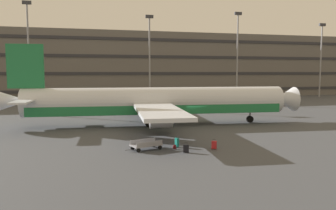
{
  "coord_description": "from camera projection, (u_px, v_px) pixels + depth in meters",
  "views": [
    {
      "loc": [
        -13.59,
        -39.74,
        6.66
      ],
      "look_at": [
        -4.42,
        -3.92,
        3.0
      ],
      "focal_mm": 35.72,
      "sensor_mm": 36.0,
      "label": 1
    }
  ],
  "objects": [
    {
      "name": "backpack_teal",
      "position": [
        175.0,
        147.0,
        28.85
      ],
      "size": [
        0.39,
        0.31,
        0.46
      ],
      "color": "maroon",
      "rests_on": "ground_plane"
    },
    {
      "name": "terminal_structure",
      "position": [
        134.0,
        65.0,
        90.93
      ],
      "size": [
        166.27,
        16.53,
        16.87
      ],
      "color": "#605B56",
      "rests_on": "ground_plane"
    },
    {
      "name": "suitcase_red",
      "position": [
        177.0,
        142.0,
        29.6
      ],
      "size": [
        0.31,
        0.42,
        0.98
      ],
      "color": "#147266",
      "rests_on": "ground_plane"
    },
    {
      "name": "ground_plane",
      "position": [
        194.0,
        125.0,
        42.32
      ],
      "size": [
        600.0,
        600.0,
        0.0
      ],
      "primitive_type": "plane",
      "color": "#424449"
    },
    {
      "name": "light_mast_center_right",
      "position": [
        237.0,
        49.0,
        81.56
      ],
      "size": [
        1.8,
        0.5,
        21.12
      ],
      "color": "gray",
      "rests_on": "ground_plane"
    },
    {
      "name": "baggage_cart",
      "position": [
        146.0,
        145.0,
        28.71
      ],
      "size": [
        3.35,
        2.03,
        0.82
      ],
      "color": "gray",
      "rests_on": "ground_plane"
    },
    {
      "name": "light_mast_right",
      "position": [
        321.0,
        54.0,
        87.57
      ],
      "size": [
        1.8,
        0.5,
        19.27
      ],
      "color": "gray",
      "rests_on": "ground_plane"
    },
    {
      "name": "suitcase_purple",
      "position": [
        214.0,
        145.0,
        28.88
      ],
      "size": [
        0.5,
        0.38,
        0.86
      ],
      "color": "#B21E23",
      "rests_on": "ground_plane"
    },
    {
      "name": "airliner",
      "position": [
        155.0,
        102.0,
        41.79
      ],
      "size": [
        38.01,
        30.84,
        9.9
      ],
      "color": "silver",
      "rests_on": "ground_plane"
    },
    {
      "name": "light_mast_left",
      "position": [
        28.0,
        45.0,
        69.78
      ],
      "size": [
        1.8,
        0.5,
        21.32
      ],
      "color": "gray",
      "rests_on": "ground_plane"
    },
    {
      "name": "light_mast_center_left",
      "position": [
        150.0,
        51.0,
        76.24
      ],
      "size": [
        1.8,
        0.5,
        19.52
      ],
      "color": "gray",
      "rests_on": "ground_plane"
    },
    {
      "name": "suitcase_silver",
      "position": [
        186.0,
        148.0,
        27.59
      ],
      "size": [
        0.51,
        0.38,
        0.83
      ],
      "color": "black",
      "rests_on": "ground_plane"
    }
  ]
}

